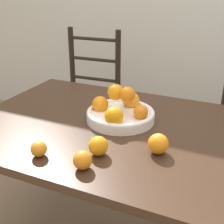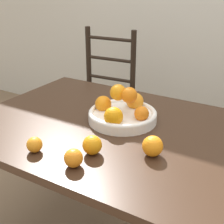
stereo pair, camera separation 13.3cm
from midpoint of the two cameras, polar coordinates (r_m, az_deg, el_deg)
dining_table at (r=1.38m, az=3.70°, el=-7.40°), size 1.63×0.92×0.75m
fruit_bowl at (r=1.42m, az=-1.13°, el=0.02°), size 0.31×0.31×0.17m
orange_loose_0 at (r=1.09m, az=-8.93°, el=-8.78°), size 0.07×0.07×0.07m
orange_loose_1 at (r=1.17m, az=5.23°, el=-5.89°), size 0.08×0.08×0.08m
orange_loose_2 at (r=1.16m, az=-5.81°, el=-6.27°), size 0.07×0.07×0.07m
orange_loose_3 at (r=1.20m, az=-16.39°, el=-6.57°), size 0.06×0.06×0.06m
chair_left at (r=2.36m, az=-6.06°, el=1.60°), size 0.44×0.43×1.02m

